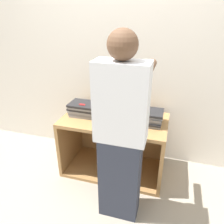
# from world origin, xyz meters

# --- Properties ---
(ground_plane) EXTENTS (12.00, 12.00, 0.00)m
(ground_plane) POSITION_xyz_m (0.00, 0.00, 0.00)
(ground_plane) COLOR #9E9384
(wall_back) EXTENTS (8.00, 0.05, 2.40)m
(wall_back) POSITION_xyz_m (0.00, 0.71, 1.20)
(wall_back) COLOR silver
(wall_back) RESTS_ON ground_plane
(cart) EXTENTS (1.11, 0.61, 0.66)m
(cart) POSITION_xyz_m (0.00, 0.37, 0.33)
(cart) COLOR #A87A47
(cart) RESTS_ON ground_plane
(laptop_open) EXTENTS (0.31, 0.25, 0.24)m
(laptop_open) POSITION_xyz_m (0.00, 0.35, 0.71)
(laptop_open) COLOR #B7B7BC
(laptop_open) RESTS_ON cart
(laptop_stack_left) EXTENTS (0.33, 0.24, 0.14)m
(laptop_stack_left) POSITION_xyz_m (-0.34, 0.31, 0.73)
(laptop_stack_left) COLOR gray
(laptop_stack_left) RESTS_ON cart
(laptop_stack_right) EXTENTS (0.32, 0.24, 0.14)m
(laptop_stack_right) POSITION_xyz_m (0.34, 0.30, 0.73)
(laptop_stack_right) COLOR #B7B7BC
(laptop_stack_right) RESTS_ON cart
(person) EXTENTS (0.40, 0.53, 1.61)m
(person) POSITION_xyz_m (0.21, -0.24, 0.81)
(person) COLOR #2D3342
(person) RESTS_ON ground_plane
(inventory_tag) EXTENTS (0.06, 0.02, 0.01)m
(inventory_tag) POSITION_xyz_m (-0.34, 0.25, 0.81)
(inventory_tag) COLOR red
(inventory_tag) RESTS_ON laptop_stack_left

